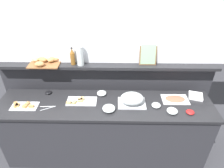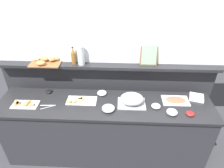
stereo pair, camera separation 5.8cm
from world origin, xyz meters
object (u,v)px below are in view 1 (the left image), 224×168
at_px(framed_picture, 148,54).
at_px(water_carafe, 80,56).
at_px(glass_bowl_small, 156,105).
at_px(glass_bowl_extra, 102,93).
at_px(serving_tongs, 48,107).
at_px(bread_basket, 46,61).
at_px(napkin_stack, 196,96).
at_px(vinegar_bottle_amber, 73,57).
at_px(sandwich_platter_rear, 80,101).
at_px(condiment_bowl_dark, 190,112).
at_px(sandwich_platter_side, 24,106).
at_px(serving_cloche, 132,99).
at_px(glass_bowl_large, 172,111).
at_px(condiment_bowl_red, 48,92).
at_px(cold_cuts_platter, 175,99).
at_px(glass_bowl_medium, 109,109).

relative_size(framed_picture, water_carafe, 1.07).
height_order(glass_bowl_small, glass_bowl_extra, glass_bowl_extra).
height_order(serving_tongs, bread_basket, bread_basket).
xyz_separation_m(napkin_stack, vinegar_bottle_amber, (-1.60, 0.25, 0.42)).
height_order(framed_picture, water_carafe, framed_picture).
height_order(sandwich_platter_rear, bread_basket, bread_basket).
bearing_deg(condiment_bowl_dark, sandwich_platter_side, 177.62).
bearing_deg(water_carafe, bread_basket, 175.89).
distance_m(serving_cloche, serving_tongs, 1.02).
height_order(glass_bowl_large, condiment_bowl_red, glass_bowl_large).
distance_m(cold_cuts_platter, condiment_bowl_dark, 0.28).
height_order(sandwich_platter_rear, cold_cuts_platter, sandwich_platter_rear).
height_order(napkin_stack, water_carafe, water_carafe).
bearing_deg(bread_basket, glass_bowl_medium, -33.01).
distance_m(glass_bowl_extra, condiment_bowl_red, 0.71).
xyz_separation_m(sandwich_platter_side, glass_bowl_medium, (1.04, -0.05, 0.02)).
bearing_deg(glass_bowl_large, condiment_bowl_red, 167.22).
bearing_deg(serving_tongs, glass_bowl_extra, 24.01).
bearing_deg(condiment_bowl_red, glass_bowl_extra, -1.12).
xyz_separation_m(sandwich_platter_rear, glass_bowl_medium, (0.36, -0.16, 0.02)).
bearing_deg(condiment_bowl_red, water_carafe, 24.00).
distance_m(glass_bowl_large, glass_bowl_medium, 0.74).
distance_m(serving_cloche, glass_bowl_small, 0.30).
relative_size(napkin_stack, vinegar_bottle_amber, 0.72).
height_order(sandwich_platter_rear, serving_tongs, sandwich_platter_rear).
height_order(condiment_bowl_red, water_carafe, water_carafe).
bearing_deg(sandwich_platter_side, condiment_bowl_dark, -2.38).
bearing_deg(serving_cloche, condiment_bowl_red, 169.85).
bearing_deg(glass_bowl_medium, glass_bowl_large, -1.95).
height_order(cold_cuts_platter, bread_basket, bread_basket).
distance_m(serving_cloche, vinegar_bottle_amber, 0.94).
bearing_deg(serving_cloche, vinegar_bottle_amber, 152.29).
bearing_deg(serving_tongs, framed_picture, 23.19).
xyz_separation_m(glass_bowl_small, condiment_bowl_dark, (0.38, -0.11, -0.00)).
bearing_deg(cold_cuts_platter, framed_picture, 135.31).
distance_m(glass_bowl_medium, glass_bowl_small, 0.58).
xyz_separation_m(sandwich_platter_side, serving_tongs, (0.30, -0.02, -0.01)).
distance_m(vinegar_bottle_amber, framed_picture, 0.98).
bearing_deg(vinegar_bottle_amber, serving_tongs, -116.44).
relative_size(glass_bowl_large, napkin_stack, 0.75).
relative_size(vinegar_bottle_amber, framed_picture, 0.86).
relative_size(sandwich_platter_side, napkin_stack, 1.88).
bearing_deg(glass_bowl_small, bread_basket, 161.54).
bearing_deg(cold_cuts_platter, sandwich_platter_rear, -177.05).
bearing_deg(glass_bowl_small, framed_picture, 99.12).
relative_size(condiment_bowl_red, water_carafe, 0.34).
xyz_separation_m(cold_cuts_platter, vinegar_bottle_amber, (-1.32, 0.31, 0.43)).
xyz_separation_m(glass_bowl_extra, napkin_stack, (1.22, -0.03, -0.01)).
height_order(sandwich_platter_side, glass_bowl_medium, glass_bowl_medium).
relative_size(serving_cloche, glass_bowl_extra, 2.73).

